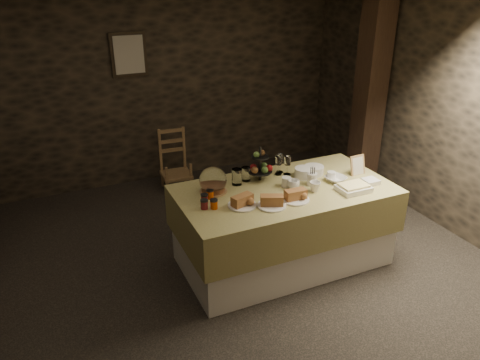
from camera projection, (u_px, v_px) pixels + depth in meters
name	position (u px, v px, depth m)	size (l,w,h in m)	color
ground_plane	(215.00, 273.00, 4.61)	(5.50, 5.00, 0.01)	black
room_shell	(211.00, 121.00, 3.96)	(5.52, 5.02, 2.60)	black
buffet_table	(284.00, 220.00, 4.62)	(2.07, 1.10, 0.82)	silver
chair	(175.00, 163.00, 6.27)	(0.40, 0.38, 0.63)	brown
timber_column	(370.00, 93.00, 5.90)	(0.30, 0.30, 2.60)	black
framed_picture	(129.00, 54.00, 5.87)	(0.45, 0.04, 0.55)	#2F2418
plate_stack_a	(304.00, 173.00, 4.69)	(0.19, 0.19, 0.10)	silver
plate_stack_b	(314.00, 170.00, 4.78)	(0.20, 0.20, 0.09)	silver
cutlery_holder	(312.00, 179.00, 4.53)	(0.10, 0.10, 0.12)	silver
cup_a	(293.00, 184.00, 4.45)	(0.12, 0.12, 0.09)	silver
cup_b	(315.00, 187.00, 4.40)	(0.11, 0.11, 0.10)	silver
mug_c	(286.00, 182.00, 4.50)	(0.09, 0.09, 0.10)	silver
mug_d	(331.00, 176.00, 4.63)	(0.08, 0.08, 0.09)	silver
bowl	(336.00, 179.00, 4.62)	(0.20, 0.20, 0.05)	silver
cake_dome	(213.00, 182.00, 4.37)	(0.26, 0.26, 0.26)	brown
fruit_stand	(261.00, 167.00, 4.60)	(0.24, 0.24, 0.35)	black
bread_platter_left	(242.00, 202.00, 4.13)	(0.26, 0.26, 0.11)	silver
bread_platter_center	(272.00, 202.00, 4.13)	(0.26, 0.26, 0.11)	silver
bread_platter_right	(295.00, 196.00, 4.24)	(0.26, 0.26, 0.11)	silver
jam_jars	(208.00, 201.00, 4.16)	(0.18, 0.26, 0.07)	maroon
tart_dish	(353.00, 188.00, 4.41)	(0.30, 0.22, 0.07)	silver
square_dish	(371.00, 181.00, 4.57)	(0.14, 0.14, 0.04)	silver
menu_frame	(358.00, 166.00, 4.75)	(0.17, 0.02, 0.22)	brown
storage_jar_a	(237.00, 177.00, 4.53)	(0.10, 0.10, 0.16)	white
storage_jar_b	(246.00, 174.00, 4.62)	(0.09, 0.09, 0.14)	white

